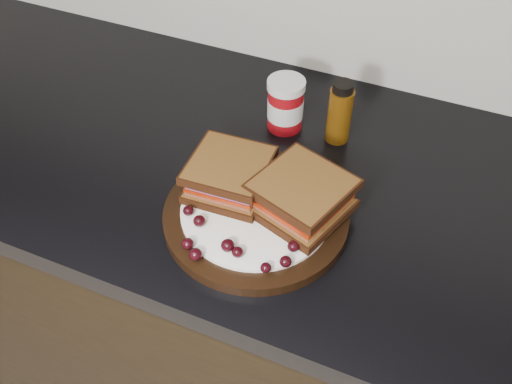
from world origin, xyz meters
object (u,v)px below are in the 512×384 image
condiment_jar (285,104)px  oil_bottle (340,112)px  sandwich_left (229,175)px  plate (256,215)px

condiment_jar → oil_bottle: size_ratio=0.83×
sandwich_left → oil_bottle: size_ratio=1.01×
sandwich_left → condiment_jar: condiment_jar is taller
plate → oil_bottle: oil_bottle is taller
condiment_jar → oil_bottle: bearing=3.0°
sandwich_left → condiment_jar: (0.01, 0.20, -0.00)m
plate → sandwich_left: sandwich_left is taller
plate → oil_bottle: size_ratio=2.42×
sandwich_left → oil_bottle: oil_bottle is taller
plate → oil_bottle: 0.24m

